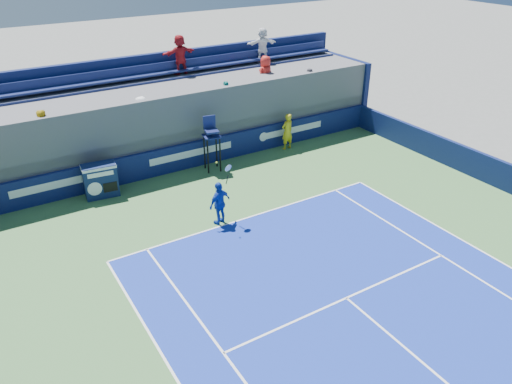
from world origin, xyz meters
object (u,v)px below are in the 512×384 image
ball_person (287,131)px  match_clock (100,179)px  umpire_chair (211,138)px  tennis_player (220,203)px

ball_person → match_clock: (-9.17, -0.09, -0.17)m
ball_person → umpire_chair: umpire_chair is taller
umpire_chair → match_clock: bearing=178.5°
ball_person → match_clock: size_ratio=1.28×
match_clock → tennis_player: tennis_player is taller
ball_person → tennis_player: (-6.08, -4.49, -0.06)m
umpire_chair → tennis_player: bearing=-113.7°
ball_person → match_clock: 9.17m
ball_person → tennis_player: size_ratio=0.70×
ball_person → umpire_chair: bearing=-3.7°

